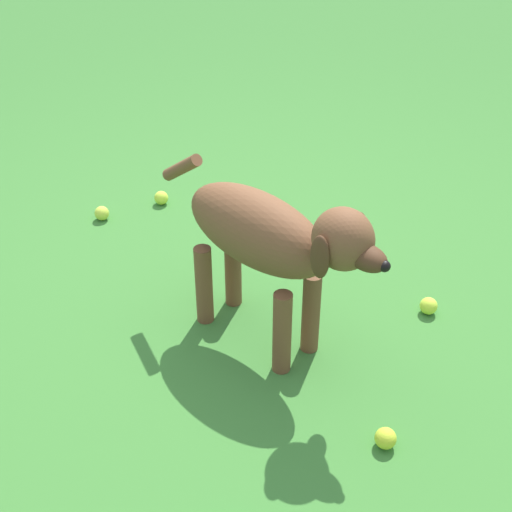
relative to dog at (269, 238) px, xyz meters
The scene contains 7 objects.
ground 0.54m from the dog, 46.15° to the right, with size 14.00×14.00×0.00m, color #38722D.
dog is the anchor object (origin of this frame).
tennis_ball_0 0.75m from the dog, 118.88° to the right, with size 0.07×0.07×0.07m, color #C6E43A.
tennis_ball_1 1.18m from the dog, 16.98° to the right, with size 0.07×0.07×0.07m, color #C3E03C.
tennis_ball_2 1.20m from the dog, ahead, with size 0.07×0.07×0.07m, color #C0D540.
tennis_ball_3 0.81m from the dog, 74.86° to the right, with size 0.07×0.07×0.07m, color yellow.
tennis_ball_4 0.72m from the dog, behind, with size 0.07×0.07×0.07m, color #C0D130.
Camera 1 is at (-1.56, 1.56, 1.63)m, focal length 48.27 mm.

